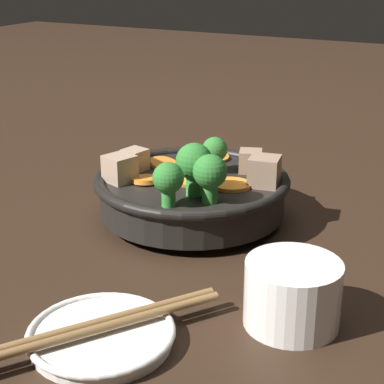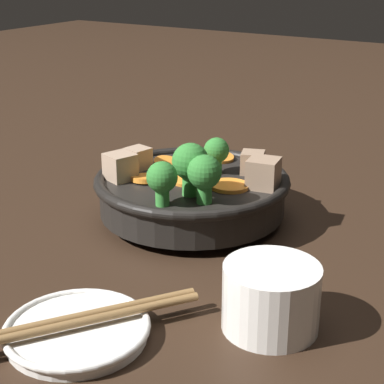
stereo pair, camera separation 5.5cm
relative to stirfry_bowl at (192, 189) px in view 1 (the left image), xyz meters
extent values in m
plane|color=black|center=(0.00, 0.00, -0.04)|extent=(3.00, 3.00, 0.00)
cylinder|color=black|center=(0.00, 0.00, -0.03)|extent=(0.11, 0.11, 0.01)
cylinder|color=black|center=(0.00, 0.00, -0.01)|extent=(0.21, 0.21, 0.04)
torus|color=black|center=(0.00, 0.00, 0.01)|extent=(0.22, 0.22, 0.01)
cylinder|color=brown|center=(0.00, 0.00, 0.00)|extent=(0.19, 0.19, 0.02)
cylinder|color=orange|center=(0.02, -0.01, 0.01)|extent=(0.05, 0.05, 0.02)
cylinder|color=orange|center=(0.04, 0.03, 0.01)|extent=(0.05, 0.05, 0.01)
cylinder|color=orange|center=(0.05, -0.03, 0.01)|extent=(0.04, 0.04, 0.01)
cylinder|color=orange|center=(0.01, -0.08, 0.01)|extent=(0.04, 0.04, 0.01)
cylinder|color=orange|center=(0.00, 0.01, 0.01)|extent=(0.04, 0.04, 0.01)
cylinder|color=orange|center=(-0.05, 0.00, 0.01)|extent=(0.05, 0.05, 0.01)
cylinder|color=green|center=(-0.01, -0.03, 0.02)|extent=(0.01, 0.01, 0.02)
sphere|color=#2D752D|center=(-0.01, -0.03, 0.04)|extent=(0.03, 0.03, 0.03)
cylinder|color=green|center=(-0.01, 0.08, 0.02)|extent=(0.01, 0.01, 0.02)
sphere|color=#2D752D|center=(-0.01, 0.08, 0.04)|extent=(0.03, 0.03, 0.03)
cylinder|color=green|center=(-0.02, 0.04, 0.02)|extent=(0.02, 0.02, 0.02)
sphere|color=#2D752D|center=(-0.02, 0.04, 0.05)|extent=(0.04, 0.04, 0.04)
cylinder|color=green|center=(-0.05, 0.05, 0.02)|extent=(0.02, 0.02, 0.02)
sphere|color=#2D752D|center=(-0.05, 0.05, 0.04)|extent=(0.03, 0.03, 0.03)
cube|color=#9E7F66|center=(-0.05, -0.06, 0.02)|extent=(0.03, 0.03, 0.03)
cube|color=#9E7F66|center=(-0.08, -0.02, 0.03)|extent=(0.04, 0.04, 0.03)
cube|color=tan|center=(0.07, 0.04, 0.03)|extent=(0.04, 0.04, 0.03)
cube|color=tan|center=(0.08, 0.00, 0.02)|extent=(0.03, 0.03, 0.02)
cylinder|color=white|center=(-0.05, 0.25, -0.03)|extent=(0.11, 0.11, 0.01)
torus|color=white|center=(-0.05, 0.25, -0.03)|extent=(0.12, 0.12, 0.01)
cylinder|color=white|center=(-0.17, 0.15, -0.01)|extent=(0.08, 0.08, 0.05)
cylinder|color=brown|center=(-0.17, 0.15, 0.01)|extent=(0.07, 0.07, 0.00)
cylinder|color=olive|center=(-0.05, 0.25, -0.02)|extent=(0.12, 0.17, 0.01)
cylinder|color=olive|center=(-0.05, 0.25, -0.02)|extent=(0.12, 0.17, 0.01)
camera|label=1|loc=(-0.31, 0.59, 0.25)|focal=60.00mm
camera|label=2|loc=(-0.35, 0.56, 0.25)|focal=60.00mm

